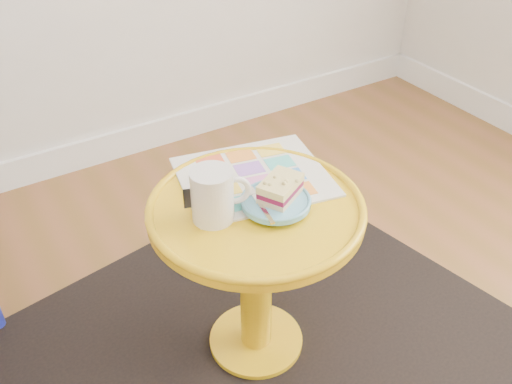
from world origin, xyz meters
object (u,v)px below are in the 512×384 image
side_table (256,250)px  mug (213,194)px  newspaper (254,177)px  plate (276,202)px

side_table → mug: bearing=173.2°
side_table → newspaper: newspaper is taller
side_table → plate: plate is taller
mug → plate: 0.15m
mug → plate: bearing=2.4°
mug → side_table: bearing=13.0°
side_table → mug: 0.23m
mug → plate: (0.14, -0.04, -0.05)m
newspaper → plate: 0.14m
newspaper → side_table: bearing=-107.2°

